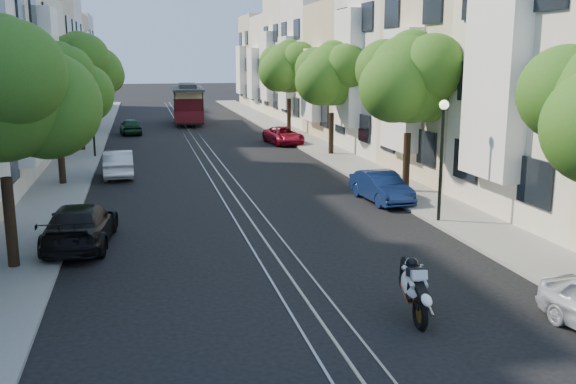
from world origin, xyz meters
TOP-DOWN VIEW (x-y plane):
  - ground at (0.00, 28.00)m, footprint 200.00×200.00m
  - sidewalk_east at (7.25, 28.00)m, footprint 2.50×80.00m
  - sidewalk_west at (-7.25, 28.00)m, footprint 2.50×80.00m
  - rail_left at (-0.55, 28.00)m, footprint 0.06×80.00m
  - rail_slot at (0.00, 28.00)m, footprint 0.06×80.00m
  - rail_right at (0.55, 28.00)m, footprint 0.06×80.00m
  - lane_line at (0.00, 28.00)m, footprint 0.08×80.00m
  - townhouses_east at (11.87, 27.91)m, footprint 7.75×72.00m
  - townhouses_west at (-11.87, 27.91)m, footprint 7.75×72.00m
  - tree_e_b at (7.26, 8.98)m, footprint 4.93×4.08m
  - tree_e_c at (7.26, 19.98)m, footprint 4.84×3.99m
  - tree_e_d at (7.26, 30.98)m, footprint 5.01×4.16m
  - tree_w_a at (-7.14, 1.98)m, footprint 4.93×4.08m
  - tree_w_b at (-7.14, 13.98)m, footprint 4.72×3.87m
  - tree_w_c at (-7.14, 24.98)m, footprint 5.13×4.28m
  - tree_w_d at (-7.14, 35.98)m, footprint 4.84×3.99m
  - lamp_east at (6.30, 4.00)m, footprint 0.32×0.32m
  - lamp_west at (-6.30, 22.00)m, footprint 0.32×0.32m
  - sportbike_rider at (2.05, -3.44)m, footprint 0.57×2.06m
  - cable_car at (0.41, 40.46)m, footprint 2.94×8.27m
  - parked_car_e_mid at (5.60, 7.71)m, footprint 1.57×3.76m
  - parked_car_e_far at (5.58, 25.57)m, footprint 2.33×4.28m
  - parked_car_w_near at (-5.60, 3.96)m, footprint 2.23×4.71m
  - parked_car_w_mid at (-4.82, 15.73)m, footprint 1.51×3.97m
  - parked_car_w_far at (-4.40, 33.38)m, footprint 1.79×3.68m

SIDE VIEW (x-z plane):
  - ground at x=0.00m, z-range 0.00..0.00m
  - lane_line at x=0.00m, z-range 0.00..0.01m
  - rail_left at x=-0.55m, z-range 0.00..0.02m
  - rail_slot at x=0.00m, z-range 0.00..0.02m
  - rail_right at x=0.55m, z-range 0.00..0.02m
  - sidewalk_east at x=7.25m, z-range 0.00..0.12m
  - sidewalk_west at x=-7.25m, z-range 0.00..0.12m
  - parked_car_e_far at x=5.58m, z-range 0.00..1.14m
  - parked_car_e_mid at x=5.60m, z-range 0.00..1.21m
  - parked_car_w_far at x=-4.40m, z-range 0.00..1.21m
  - parked_car_w_mid at x=-4.82m, z-range 0.00..1.29m
  - parked_car_w_near at x=-5.60m, z-range 0.00..1.33m
  - sportbike_rider at x=2.05m, z-range 0.02..1.45m
  - cable_car at x=0.41m, z-range 0.29..3.42m
  - lamp_east at x=6.30m, z-range 0.77..4.93m
  - lamp_west at x=-6.30m, z-range 0.77..4.93m
  - tree_w_b at x=-7.14m, z-range 1.26..7.53m
  - tree_e_c at x=7.26m, z-range 1.34..7.86m
  - tree_w_d at x=-7.14m, z-range 1.34..7.86m
  - tree_e_b at x=7.26m, z-range 1.39..8.07m
  - tree_w_a at x=-7.14m, z-range 1.39..8.07m
  - tree_e_d at x=7.26m, z-range 1.44..8.29m
  - tree_w_c at x=-7.14m, z-range 1.52..8.62m
  - townhouses_west at x=-11.87m, z-range -0.80..10.96m
  - townhouses_east at x=11.87m, z-range -0.82..11.18m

